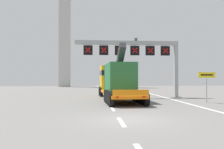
# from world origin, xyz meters

# --- Properties ---
(ground) EXTENTS (112.00, 112.00, 0.00)m
(ground) POSITION_xyz_m (0.00, 0.00, 0.00)
(ground) COLOR slate
(lane_markings) EXTENTS (0.20, 66.48, 0.01)m
(lane_markings) POSITION_xyz_m (-0.46, 25.94, 0.01)
(lane_markings) COLOR silver
(lane_markings) RESTS_ON ground
(edge_line_right) EXTENTS (0.20, 63.00, 0.01)m
(edge_line_right) POSITION_xyz_m (6.20, 12.00, 0.01)
(edge_line_right) COLOR silver
(edge_line_right) RESTS_ON ground
(overhead_lane_gantry) EXTENTS (11.68, 0.90, 6.60)m
(overhead_lane_gantry) POSITION_xyz_m (3.18, 14.25, 5.11)
(overhead_lane_gantry) COLOR #9EA0A5
(overhead_lane_gantry) RESTS_ON ground
(heavy_haul_truck_orange) EXTENTS (3.49, 14.14, 5.30)m
(heavy_haul_truck_orange) POSITION_xyz_m (0.59, 13.21, 1.99)
(heavy_haul_truck_orange) COLOR orange
(heavy_haul_truck_orange) RESTS_ON ground
(exit_sign_yellow) EXTENTS (1.53, 0.15, 2.69)m
(exit_sign_yellow) POSITION_xyz_m (8.16, 8.28, 2.04)
(exit_sign_yellow) COLOR #9EA0A5
(exit_sign_yellow) RESTS_ON ground
(bridge_pylon_distant) EXTENTS (9.00, 2.00, 38.15)m
(bridge_pylon_distant) POSITION_xyz_m (-8.92, 50.79, 19.47)
(bridge_pylon_distant) COLOR #B7B7B2
(bridge_pylon_distant) RESTS_ON ground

